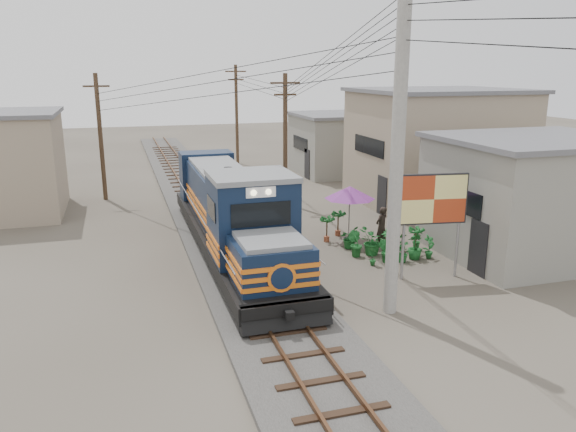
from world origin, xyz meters
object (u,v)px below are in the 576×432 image
object	(u,v)px
billboard	(433,202)
market_umbrella	(350,193)
locomotive	(232,214)
vendor	(381,227)

from	to	relation	value
billboard	market_umbrella	xyz separation A→B (m)	(-0.96, 5.02, -0.68)
billboard	locomotive	bearing A→B (deg)	151.70
locomotive	vendor	size ratio (longest dim) A/B	8.85
locomotive	vendor	distance (m)	6.24
locomotive	vendor	world-z (taller)	locomotive
market_umbrella	vendor	distance (m)	1.99
locomotive	billboard	distance (m)	7.78
billboard	market_umbrella	world-z (taller)	billboard
locomotive	market_umbrella	size ratio (longest dim) A/B	5.30
billboard	vendor	bearing A→B (deg)	98.94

